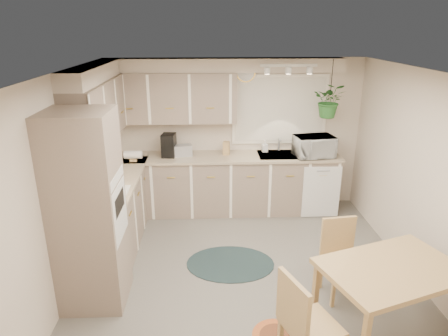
{
  "coord_description": "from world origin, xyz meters",
  "views": [
    {
      "loc": [
        -0.43,
        -4.12,
        2.85
      ],
      "look_at": [
        -0.24,
        0.55,
        1.18
      ],
      "focal_mm": 32.0,
      "sensor_mm": 36.0,
      "label": 1
    }
  ],
  "objects": [
    {
      "name": "soap_bottle",
      "position": [
        0.46,
        1.95,
        0.98
      ],
      "size": [
        0.11,
        0.2,
        0.09
      ],
      "primitive_type": "imported",
      "rotation": [
        0.0,
        0.0,
        0.1
      ],
      "color": "silver",
      "rests_on": "counter_back"
    },
    {
      "name": "braided_rug",
      "position": [
        -0.18,
        0.23,
        0.01
      ],
      "size": [
        1.17,
        0.91,
        0.01
      ],
      "primitive_type": "ellipsoid",
      "rotation": [
        0.0,
        0.0,
        -0.07
      ],
      "color": "black",
      "rests_on": "floor"
    },
    {
      "name": "oven_stack",
      "position": [
        -1.68,
        -0.38,
        1.05
      ],
      "size": [
        0.65,
        0.65,
        2.1
      ],
      "primitive_type": "cube",
      "color": "gray",
      "rests_on": "floor"
    },
    {
      "name": "sink",
      "position": [
        0.7,
        1.8,
        0.9
      ],
      "size": [
        0.7,
        0.48,
        0.1
      ],
      "primitive_type": "cube",
      "color": "#ACAEB4",
      "rests_on": "counter_back"
    },
    {
      "name": "knife_block",
      "position": [
        -0.16,
        1.85,
        1.04
      ],
      "size": [
        0.12,
        0.12,
        0.21
      ],
      "primitive_type": "cube",
      "rotation": [
        0.0,
        0.0,
        -0.25
      ],
      "color": "tan",
      "rests_on": "counter_back"
    },
    {
      "name": "dining_table",
      "position": [
        1.23,
        -1.08,
        0.39
      ],
      "size": [
        1.44,
        1.19,
        0.78
      ],
      "primitive_type": "cube",
      "rotation": [
        0.0,
        0.0,
        0.33
      ],
      "color": "tan",
      "rests_on": "floor"
    },
    {
      "name": "microwave",
      "position": [
        1.19,
        1.7,
        1.14
      ],
      "size": [
        0.63,
        0.42,
        0.4
      ],
      "primitive_type": "imported",
      "rotation": [
        0.0,
        0.0,
        0.17
      ],
      "color": "silver",
      "rests_on": "counter_back"
    },
    {
      "name": "chair_left",
      "position": [
        0.42,
        -1.43,
        0.48
      ],
      "size": [
        0.59,
        0.59,
        0.97
      ],
      "primitive_type": "cube",
      "rotation": [
        0.0,
        0.0,
        -1.2
      ],
      "color": "tan",
      "rests_on": "floor"
    },
    {
      "name": "dishwasher_front",
      "position": [
        1.3,
        1.49,
        0.42
      ],
      "size": [
        0.58,
        0.02,
        0.83
      ],
      "primitive_type": "cube",
      "color": "silver",
      "rests_on": "base_cab_back"
    },
    {
      "name": "chair_back",
      "position": [
        1.01,
        -0.44,
        0.44
      ],
      "size": [
        0.46,
        0.46,
        0.88
      ],
      "primitive_type": "cube",
      "rotation": [
        0.0,
        0.0,
        3.27
      ],
      "color": "tan",
      "rests_on": "floor"
    },
    {
      "name": "wall_front",
      "position": [
        0.0,
        -2.1,
        1.2
      ],
      "size": [
        4.0,
        0.04,
        2.4
      ],
      "primitive_type": "cube",
      "color": "beige",
      "rests_on": "floor"
    },
    {
      "name": "ceiling",
      "position": [
        0.0,
        0.0,
        2.4
      ],
      "size": [
        4.2,
        4.2,
        0.0
      ],
      "primitive_type": "plane",
      "color": "silver",
      "rests_on": "wall_back"
    },
    {
      "name": "base_cab_left",
      "position": [
        -1.7,
        0.88,
        0.45
      ],
      "size": [
        0.6,
        1.85,
        0.9
      ],
      "primitive_type": "cube",
      "color": "gray",
      "rests_on": "floor"
    },
    {
      "name": "cooktop",
      "position": [
        -1.68,
        0.3,
        0.94
      ],
      "size": [
        0.52,
        0.58,
        0.02
      ],
      "primitive_type": "cube",
      "color": "silver",
      "rests_on": "counter_left"
    },
    {
      "name": "track_light_bar",
      "position": [
        0.7,
        1.55,
        2.33
      ],
      "size": [
        0.8,
        0.04,
        0.04
      ],
      "primitive_type": "cube",
      "color": "silver",
      "rests_on": "ceiling"
    },
    {
      "name": "wall_back",
      "position": [
        0.0,
        2.1,
        1.2
      ],
      "size": [
        4.0,
        0.04,
        2.4
      ],
      "primitive_type": "cube",
      "color": "beige",
      "rests_on": "floor"
    },
    {
      "name": "soffit_left",
      "position": [
        -1.85,
        1.0,
        2.3
      ],
      "size": [
        0.3,
        2.0,
        0.2
      ],
      "primitive_type": "cube",
      "color": "beige",
      "rests_on": "wall_left"
    },
    {
      "name": "floor",
      "position": [
        0.0,
        0.0,
        0.0
      ],
      "size": [
        4.2,
        4.2,
        0.0
      ],
      "primitive_type": "plane",
      "color": "#625D56",
      "rests_on": "ground"
    },
    {
      "name": "wall_right",
      "position": [
        2.0,
        0.0,
        1.2
      ],
      "size": [
        0.04,
        4.2,
        2.4
      ],
      "primitive_type": "cube",
      "color": "beige",
      "rests_on": "floor"
    },
    {
      "name": "counter_back",
      "position": [
        -0.2,
        1.79,
        0.92
      ],
      "size": [
        3.64,
        0.64,
        0.04
      ],
      "primitive_type": "cube",
      "color": "tan",
      "rests_on": "base_cab_back"
    },
    {
      "name": "coffee_maker",
      "position": [
        -1.04,
        1.8,
        1.12
      ],
      "size": [
        0.23,
        0.27,
        0.35
      ],
      "primitive_type": "cube",
      "rotation": [
        0.0,
        0.0,
        -0.12
      ],
      "color": "black",
      "rests_on": "counter_back"
    },
    {
      "name": "wall_left",
      "position": [
        -2.0,
        0.0,
        1.2
      ],
      "size": [
        0.04,
        4.2,
        2.4
      ],
      "primitive_type": "cube",
      "color": "beige",
      "rests_on": "floor"
    },
    {
      "name": "window_blinds",
      "position": [
        0.7,
        2.07,
        1.6
      ],
      "size": [
        1.4,
        0.02,
        1.0
      ],
      "primitive_type": "cube",
      "color": "white",
      "rests_on": "wall_back"
    },
    {
      "name": "window_frame",
      "position": [
        0.7,
        2.08,
        1.6
      ],
      "size": [
        1.5,
        0.02,
        1.1
      ],
      "primitive_type": "cube",
      "color": "white",
      "rests_on": "wall_back"
    },
    {
      "name": "soffit_back",
      "position": [
        -0.2,
        1.95,
        2.3
      ],
      "size": [
        3.6,
        0.3,
        0.2
      ],
      "primitive_type": "cube",
      "color": "beige",
      "rests_on": "wall_back"
    },
    {
      "name": "counter_left",
      "position": [
        -1.69,
        0.88,
        0.92
      ],
      "size": [
        0.64,
        1.89,
        0.04
      ],
      "primitive_type": "cube",
      "color": "tan",
      "rests_on": "base_cab_left"
    },
    {
      "name": "base_cab_back",
      "position": [
        -0.2,
        1.8,
        0.45
      ],
      "size": [
        3.6,
        0.6,
        0.9
      ],
      "primitive_type": "cube",
      "color": "gray",
      "rests_on": "floor"
    },
    {
      "name": "toaster",
      "position": [
        -0.83,
        1.82,
        1.03
      ],
      "size": [
        0.31,
        0.21,
        0.17
      ],
      "primitive_type": "cube",
      "rotation": [
        0.0,
        0.0,
        0.18
      ],
      "color": "#ACAEB4",
      "rests_on": "counter_back"
    },
    {
      "name": "upper_cab_left",
      "position": [
        -1.82,
        1.0,
        1.83
      ],
      "size": [
        0.35,
        2.0,
        0.75
      ],
      "primitive_type": "cube",
      "color": "gray",
      "rests_on": "wall_left"
    },
    {
      "name": "upper_cab_back",
      "position": [
        -1.0,
        1.93,
        1.83
      ],
      "size": [
        2.0,
        0.35,
        0.75
      ],
      "primitive_type": "cube",
      "color": "gray",
      "rests_on": "wall_back"
    },
    {
      "name": "range_hood",
      "position": [
        -1.7,
        0.3,
        1.4
      ],
      "size": [
        0.4,
        0.6,
        0.14
      ],
      "primitive_type": "cube",
      "color": "silver",
      "rests_on": "upper_cab_left"
    },
    {
      "name": "hanging_plant",
      "position": [
        1.37,
        1.7,
        1.75
      ],
      "size": [
        0.6,
        0.64,
        0.4
      ],
      "primitive_type": "imported",
      "rotation": [
        0.0,
        0.0,
        -0.34
      ],
      "color": "#276126",
      "rests_on": "ceiling"
    },
    {
      "name": "wall_clock",
      "position": [
        0.15,
        2.07,
        2.18
      ],
      "size": [
        0.3,
        0.03,
        0.3
      ],
      "primitive_type": "cylinder",
      "rotation": [
        1.57,
        0.0,
        0.0
      ],
      "color": "gold",
      "rests_on": "wall_back"
    },
    {
      "name": "wall_oven_face",
      "position": [
        -1.35,
        -0.38,
        1.05
      ],
      "size": [
        0.02,
        0.56,
        0.58
      ],
      "primitive_type": "cube",
      "color": "silver",
      "rests_on": "oven_stack"
    }
  ]
}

